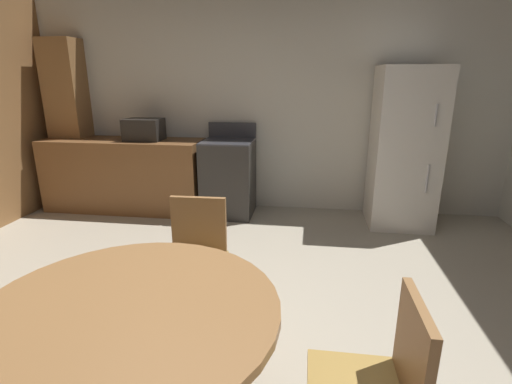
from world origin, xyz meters
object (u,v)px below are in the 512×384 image
(dining_table, at_px, (131,339))
(chair_north, at_px, (196,255))
(refrigerator, at_px, (404,149))
(microwave, at_px, (144,130))
(oven_range, at_px, (229,177))

(dining_table, bearing_deg, chair_north, 91.69)
(refrigerator, xyz_separation_m, dining_table, (-1.74, -3.10, -0.28))
(microwave, bearing_deg, refrigerator, -0.94)
(chair_north, bearing_deg, microwave, -151.20)
(microwave, bearing_deg, chair_north, -59.51)
(oven_range, relative_size, refrigerator, 0.62)
(oven_range, bearing_deg, dining_table, -85.23)
(chair_north, bearing_deg, dining_table, 0.00)
(microwave, bearing_deg, dining_table, -67.55)
(oven_range, bearing_deg, refrigerator, -1.53)
(refrigerator, xyz_separation_m, microwave, (-3.05, 0.05, 0.15))
(refrigerator, distance_m, microwave, 3.05)
(refrigerator, distance_m, dining_table, 3.57)
(refrigerator, height_order, dining_table, refrigerator)
(oven_range, xyz_separation_m, dining_table, (0.26, -3.16, 0.14))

